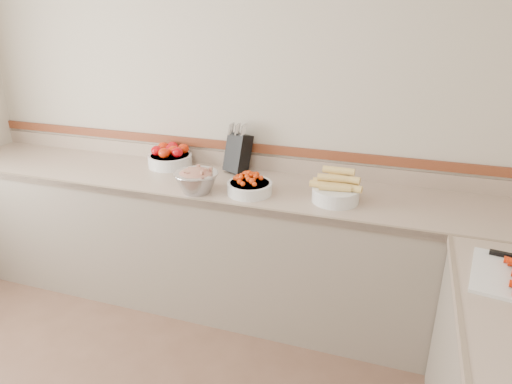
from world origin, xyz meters
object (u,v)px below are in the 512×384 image
(knife_block, at_px, (238,152))
(cherry_tomato_bowl, at_px, (250,186))
(corn_bowl, at_px, (336,191))
(tomato_bowl, at_px, (170,157))
(rhubarb_bowl, at_px, (196,180))

(knife_block, relative_size, cherry_tomato_bowl, 1.25)
(knife_block, xyz_separation_m, corn_bowl, (0.71, -0.30, -0.07))
(tomato_bowl, xyz_separation_m, cherry_tomato_bowl, (0.70, -0.31, -0.02))
(cherry_tomato_bowl, bearing_deg, rhubarb_bowl, -165.87)
(tomato_bowl, height_order, cherry_tomato_bowl, tomato_bowl)
(cherry_tomato_bowl, height_order, corn_bowl, corn_bowl)
(cherry_tomato_bowl, relative_size, rhubarb_bowl, 1.01)
(corn_bowl, bearing_deg, rhubarb_bowl, -171.27)
(rhubarb_bowl, bearing_deg, knife_block, 76.03)
(rhubarb_bowl, bearing_deg, cherry_tomato_bowl, 14.13)
(tomato_bowl, distance_m, rhubarb_bowl, 0.55)
(knife_block, bearing_deg, corn_bowl, -23.03)
(cherry_tomato_bowl, relative_size, corn_bowl, 0.91)
(corn_bowl, distance_m, rhubarb_bowl, 0.83)
(knife_block, bearing_deg, rhubarb_bowl, -103.97)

